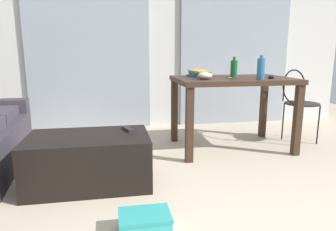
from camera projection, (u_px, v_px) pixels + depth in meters
name	position (u px, v px, depth m)	size (l,w,h in m)	color
ground_plane	(202.00, 175.00, 2.66)	(7.48, 7.48, 0.00)	beige
wall_back	(164.00, 33.00, 4.28)	(5.41, 0.10, 2.61)	silver
curtains	(165.00, 45.00, 4.23)	(3.70, 0.03, 2.30)	#99A3AD
coffee_table	(89.00, 160.00, 2.46)	(0.96, 0.59, 0.40)	black
craft_table	(233.00, 88.00, 3.30)	(1.24, 0.83, 0.79)	#382619
wire_chair	(298.00, 97.00, 3.53)	(0.39, 0.40, 0.86)	black
bottle_near	(234.00, 68.00, 3.35)	(0.08, 0.08, 0.22)	#195B2D
bottle_far	(261.00, 69.00, 3.04)	(0.08, 0.08, 0.24)	teal
bowl	(205.00, 76.00, 3.07)	(0.15, 0.15, 0.07)	beige
book_stack	(199.00, 73.00, 3.39)	(0.22, 0.31, 0.07)	#33519E
tv_remote_on_table	(271.00, 77.00, 3.21)	(0.05, 0.19, 0.02)	black
scissors	(228.00, 78.00, 3.22)	(0.09, 0.10, 0.00)	#9EA0A5
tv_remote_primary	(128.00, 129.00, 2.58)	(0.05, 0.15, 0.02)	#232326
shoebox	(145.00, 223.00, 1.80)	(0.30, 0.21, 0.13)	#33B2AD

